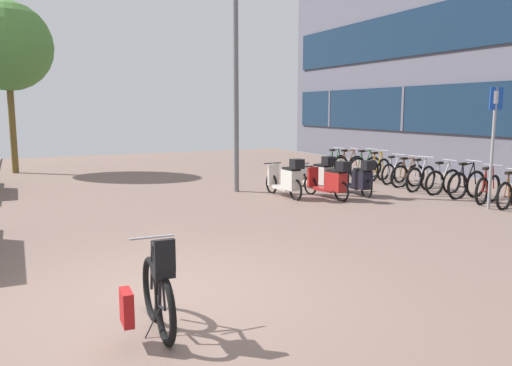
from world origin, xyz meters
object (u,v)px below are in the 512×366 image
object	(u,v)px
bicycle_rack_02	(467,184)
scooter_near	(287,179)
bicycle_rack_03	(443,182)
scooter_far	(319,174)
bicycle_rack_07	(377,170)
street_tree	(7,46)
bicycle_rack_01	(488,189)
bicycle_rack_09	(348,166)
scooter_extra	(331,181)
parking_sign	(493,135)
bicycle_rack_00	(511,194)
bicycle_rack_08	(365,167)
bicycle_rack_06	(394,173)
bicycle_rack_10	(335,164)
bicycle_rack_05	(408,175)
scooter_mid	(359,179)
lamp_post	(236,66)
bicycle_foreground	(155,295)
bicycle_rack_04	(421,178)

from	to	relation	value
bicycle_rack_02	scooter_near	bearing A→B (deg)	154.24
bicycle_rack_03	scooter_far	bearing A→B (deg)	143.08
bicycle_rack_07	street_tree	xyz separation A→B (m)	(-10.45, 7.13, 4.06)
bicycle_rack_01	bicycle_rack_09	xyz separation A→B (m)	(-0.10, 5.61, 0.01)
scooter_extra	parking_sign	size ratio (longest dim) A/B	0.64
bicycle_rack_07	bicycle_rack_00	bearing A→B (deg)	-90.99
bicycle_rack_08	scooter_near	world-z (taller)	scooter_near
bicycle_rack_00	bicycle_rack_06	world-z (taller)	same
bicycle_rack_03	bicycle_rack_09	xyz separation A→B (m)	(-0.06, 4.21, 0.01)
bicycle_rack_02	bicycle_rack_10	xyz separation A→B (m)	(-0.24, 5.61, -0.02)
bicycle_rack_06	bicycle_rack_07	size ratio (longest dim) A/B	0.96
scooter_extra	street_tree	world-z (taller)	street_tree
bicycle_rack_03	bicycle_rack_06	distance (m)	2.11
bicycle_rack_05	scooter_near	world-z (taller)	scooter_near
scooter_far	scooter_near	bearing A→B (deg)	-153.52
bicycle_rack_07	bicycle_rack_08	size ratio (longest dim) A/B	0.97
bicycle_rack_02	scooter_mid	xyz separation A→B (m)	(-2.27, 1.52, 0.09)
bicycle_rack_00	bicycle_rack_09	xyz separation A→B (m)	(-0.02, 6.32, 0.01)
bicycle_rack_02	bicycle_rack_10	bearing A→B (deg)	92.40
lamp_post	bicycle_rack_07	bearing A→B (deg)	0.32
bicycle_rack_00	bicycle_foreground	bearing A→B (deg)	-162.06
bicycle_rack_02	bicycle_rack_08	bearing A→B (deg)	89.82
parking_sign	lamp_post	world-z (taller)	lamp_post
bicycle_rack_09	parking_sign	distance (m)	6.37
scooter_near	scooter_extra	bearing A→B (deg)	-33.96
scooter_far	bicycle_rack_06	bearing A→B (deg)	2.10
bicycle_rack_02	scooter_mid	bearing A→B (deg)	146.18
bicycle_rack_03	bicycle_rack_02	bearing A→B (deg)	-82.04
bicycle_rack_09	bicycle_rack_10	xyz separation A→B (m)	(-0.07, 0.70, -0.01)
bicycle_rack_06	bicycle_rack_08	distance (m)	1.40
street_tree	bicycle_rack_00	bearing A→B (deg)	-49.27
parking_sign	bicycle_rack_08	bearing A→B (deg)	82.46
bicycle_rack_00	parking_sign	bearing A→B (deg)	169.17
bicycle_rack_06	bicycle_rack_07	distance (m)	0.71
scooter_far	bicycle_rack_10	bearing A→B (deg)	49.03
bicycle_rack_06	bicycle_rack_05	bearing A→B (deg)	-97.72
bicycle_rack_07	bicycle_rack_03	bearing A→B (deg)	-90.93
scooter_mid	scooter_near	bearing A→B (deg)	165.61
bicycle_rack_08	scooter_near	xyz separation A→B (m)	(-4.17, -2.20, 0.13)
street_tree	bicycle_rack_03	bearing A→B (deg)	-43.67
bicycle_rack_03	bicycle_rack_05	size ratio (longest dim) A/B	1.03
bicycle_rack_00	scooter_near	distance (m)	5.28
scooter_near	lamp_post	size ratio (longest dim) A/B	0.29
bicycle_rack_00	bicycle_rack_06	size ratio (longest dim) A/B	1.00
bicycle_rack_03	bicycle_rack_06	world-z (taller)	bicycle_rack_03
scooter_far	bicycle_rack_01	bearing A→B (deg)	-51.58
bicycle_rack_06	scooter_far	bearing A→B (deg)	-177.90
bicycle_rack_04	scooter_extra	world-z (taller)	scooter_extra
scooter_mid	bicycle_rack_02	bearing A→B (deg)	-33.82
scooter_mid	lamp_post	xyz separation A→B (m)	(-2.68, 1.96, 2.98)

